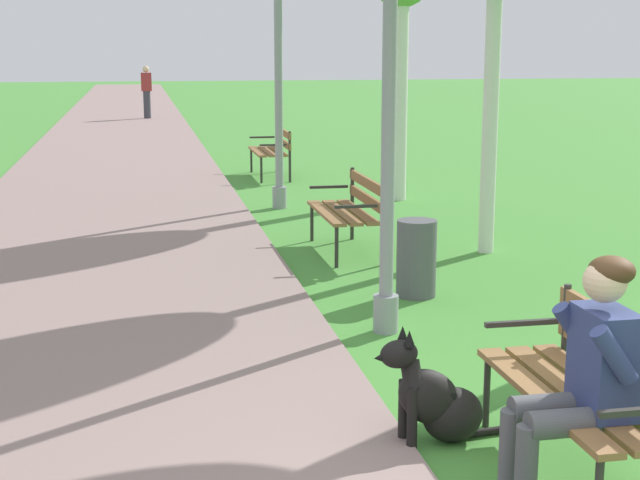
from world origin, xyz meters
The scene contains 10 objects.
paved_path centered at (-2.23, 24.00, 0.02)m, with size 3.76×60.00×0.04m, color gray.
park_bench_near centered at (0.46, 0.73, 0.51)m, with size 0.55×1.50×0.85m.
park_bench_mid centered at (0.45, 6.29, 0.51)m, with size 0.55×1.50×0.85m.
park_bench_far centered at (0.49, 12.49, 0.51)m, with size 0.55×1.50×0.85m.
person_seated_on_near_bench centered at (0.26, 0.43, 0.68)m, with size 0.74×0.49×1.25m.
dog_black centered at (-0.20, 1.25, 0.26)m, with size 0.83×0.33×0.71m.
lamp_post_near centered at (0.07, 3.37, 2.05)m, with size 0.24×0.24×3.97m.
lamp_post_mid centered at (0.12, 9.31, 2.34)m, with size 0.24×0.24×4.52m.
litter_bin centered at (0.62, 4.38, 0.35)m, with size 0.36×0.36×0.70m, color #515156.
pedestrian_distant centered at (-1.47, 26.28, 0.84)m, with size 0.32×0.22×1.65m.
Camera 1 is at (-1.81, -3.53, 2.22)m, focal length 52.60 mm.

